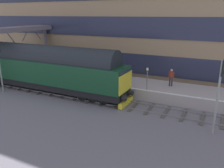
# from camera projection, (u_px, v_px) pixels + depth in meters

# --- Properties ---
(ground_plane) EXTENTS (140.00, 140.00, 0.00)m
(ground_plane) POSITION_uv_depth(u_px,v_px,m) (112.00, 103.00, 20.46)
(ground_plane) COLOR slate
(ground_plane) RESTS_ON ground
(track_main) EXTENTS (2.50, 60.00, 0.15)m
(track_main) POSITION_uv_depth(u_px,v_px,m) (112.00, 102.00, 20.44)
(track_main) COLOR slate
(track_main) RESTS_ON ground
(station_platform) EXTENTS (4.00, 44.00, 1.01)m
(station_platform) POSITION_uv_depth(u_px,v_px,m) (128.00, 86.00, 23.41)
(station_platform) COLOR #A69B98
(station_platform) RESTS_ON ground
(diesel_locomotive) EXTENTS (2.74, 19.04, 4.68)m
(diesel_locomotive) POSITION_uv_depth(u_px,v_px,m) (40.00, 67.00, 23.12)
(diesel_locomotive) COLOR black
(diesel_locomotive) RESTS_ON ground
(signal_post_near) EXTENTS (0.44, 0.22, 4.89)m
(signal_post_near) POSITION_uv_depth(u_px,v_px,m) (219.00, 88.00, 14.30)
(signal_post_near) COLOR gray
(signal_post_near) RESTS_ON ground
(signal_post_mid) EXTENTS (0.44, 0.22, 4.65)m
(signal_post_mid) POSITION_uv_depth(u_px,v_px,m) (0.00, 63.00, 22.57)
(signal_post_mid) COLOR gray
(signal_post_mid) RESTS_ON ground
(platform_number_sign) EXTENTS (0.10, 0.44, 2.10)m
(platform_number_sign) POSITION_uv_depth(u_px,v_px,m) (147.00, 75.00, 20.29)
(platform_number_sign) COLOR slate
(platform_number_sign) RESTS_ON station_platform
(waiting_passenger) EXTENTS (0.38, 0.51, 1.64)m
(waiting_passenger) POSITION_uv_depth(u_px,v_px,m) (171.00, 76.00, 21.50)
(waiting_passenger) COLOR #302B35
(waiting_passenger) RESTS_ON station_platform
(overhead_footbridge) EXTENTS (9.30, 2.00, 6.13)m
(overhead_footbridge) POSITION_uv_depth(u_px,v_px,m) (18.00, 33.00, 26.01)
(overhead_footbridge) COLOR slate
(overhead_footbridge) RESTS_ON ground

